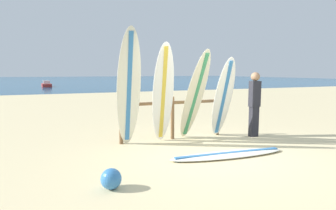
{
  "coord_description": "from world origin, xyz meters",
  "views": [
    {
      "loc": [
        -3.11,
        -4.81,
        1.68
      ],
      "look_at": [
        -0.43,
        1.82,
        0.83
      ],
      "focal_mm": 29.83,
      "sensor_mm": 36.0,
      "label": 1
    }
  ],
  "objects_px": {
    "surfboard_leaning_center_left": "(195,96)",
    "surfboard_leaning_center": "(223,99)",
    "surfboard_leaning_far_left": "(129,89)",
    "beachgoer_standing": "(254,101)",
    "surfboard_rack": "(172,112)",
    "surfboard_leaning_left": "(163,94)",
    "beach_ball": "(111,179)",
    "surfboard_lying_on_sand": "(228,154)",
    "small_boat_offshore": "(47,85)"
  },
  "relations": [
    {
      "from": "surfboard_rack",
      "to": "beach_ball",
      "type": "height_order",
      "value": "surfboard_rack"
    },
    {
      "from": "surfboard_lying_on_sand",
      "to": "beach_ball",
      "type": "relative_size",
      "value": 8.31
    },
    {
      "from": "surfboard_rack",
      "to": "surfboard_leaning_far_left",
      "type": "bearing_deg",
      "value": -164.45
    },
    {
      "from": "beachgoer_standing",
      "to": "surfboard_leaning_far_left",
      "type": "bearing_deg",
      "value": 176.38
    },
    {
      "from": "surfboard_leaning_center",
      "to": "small_boat_offshore",
      "type": "xyz_separation_m",
      "value": [
        -4.79,
        28.16,
        -0.76
      ]
    },
    {
      "from": "surfboard_lying_on_sand",
      "to": "small_boat_offshore",
      "type": "relative_size",
      "value": 0.93
    },
    {
      "from": "surfboard_leaning_far_left",
      "to": "beachgoer_standing",
      "type": "relative_size",
      "value": 1.57
    },
    {
      "from": "surfboard_leaning_left",
      "to": "surfboard_leaning_center",
      "type": "bearing_deg",
      "value": -5.77
    },
    {
      "from": "surfboard_rack",
      "to": "surfboard_leaning_far_left",
      "type": "relative_size",
      "value": 1.03
    },
    {
      "from": "surfboard_leaning_left",
      "to": "beach_ball",
      "type": "relative_size",
      "value": 7.75
    },
    {
      "from": "beachgoer_standing",
      "to": "surfboard_leaning_center",
      "type": "bearing_deg",
      "value": 174.41
    },
    {
      "from": "surfboard_leaning_center_left",
      "to": "surfboard_leaning_center",
      "type": "bearing_deg",
      "value": -6.16
    },
    {
      "from": "surfboard_lying_on_sand",
      "to": "surfboard_rack",
      "type": "bearing_deg",
      "value": 105.39
    },
    {
      "from": "surfboard_leaning_left",
      "to": "beachgoer_standing",
      "type": "bearing_deg",
      "value": -5.71
    },
    {
      "from": "surfboard_leaning_left",
      "to": "surfboard_lying_on_sand",
      "type": "xyz_separation_m",
      "value": [
        0.85,
        -1.46,
        -1.14
      ]
    },
    {
      "from": "small_boat_offshore",
      "to": "surfboard_rack",
      "type": "bearing_deg",
      "value": -82.57
    },
    {
      "from": "surfboard_lying_on_sand",
      "to": "beach_ball",
      "type": "distance_m",
      "value": 2.58
    },
    {
      "from": "surfboard_leaning_far_left",
      "to": "surfboard_rack",
      "type": "bearing_deg",
      "value": 15.55
    },
    {
      "from": "surfboard_rack",
      "to": "beachgoer_standing",
      "type": "bearing_deg",
      "value": -14.5
    },
    {
      "from": "surfboard_rack",
      "to": "surfboard_leaning_left",
      "type": "height_order",
      "value": "surfboard_leaning_left"
    },
    {
      "from": "surfboard_lying_on_sand",
      "to": "beachgoer_standing",
      "type": "bearing_deg",
      "value": 37.42
    },
    {
      "from": "surfboard_leaning_center_left",
      "to": "surfboard_leaning_center",
      "type": "xyz_separation_m",
      "value": [
        0.74,
        -0.08,
        -0.09
      ]
    },
    {
      "from": "beach_ball",
      "to": "surfboard_lying_on_sand",
      "type": "bearing_deg",
      "value": 15.93
    },
    {
      "from": "surfboard_rack",
      "to": "surfboard_lying_on_sand",
      "type": "bearing_deg",
      "value": -74.61
    },
    {
      "from": "surfboard_lying_on_sand",
      "to": "beach_ball",
      "type": "xyz_separation_m",
      "value": [
        -2.48,
        -0.71,
        0.12
      ]
    },
    {
      "from": "surfboard_leaning_far_left",
      "to": "surfboard_leaning_left",
      "type": "xyz_separation_m",
      "value": [
        0.82,
        0.04,
        -0.14
      ]
    },
    {
      "from": "surfboard_leaning_center",
      "to": "surfboard_lying_on_sand",
      "type": "bearing_deg",
      "value": -117.93
    },
    {
      "from": "surfboard_leaning_center_left",
      "to": "beachgoer_standing",
      "type": "distance_m",
      "value": 1.66
    },
    {
      "from": "surfboard_leaning_center",
      "to": "beach_ball",
      "type": "distance_m",
      "value": 3.85
    },
    {
      "from": "surfboard_leaning_center_left",
      "to": "surfboard_lying_on_sand",
      "type": "bearing_deg",
      "value": -87.77
    },
    {
      "from": "surfboard_rack",
      "to": "beach_ball",
      "type": "relative_size",
      "value": 8.95
    },
    {
      "from": "surfboard_leaning_center_left",
      "to": "beachgoer_standing",
      "type": "relative_size",
      "value": 1.32
    },
    {
      "from": "surfboard_lying_on_sand",
      "to": "small_boat_offshore",
      "type": "distance_m",
      "value": 29.75
    },
    {
      "from": "surfboard_rack",
      "to": "surfboard_leaning_center",
      "type": "distance_m",
      "value": 1.3
    },
    {
      "from": "surfboard_rack",
      "to": "surfboard_leaning_center_left",
      "type": "height_order",
      "value": "surfboard_leaning_center_left"
    },
    {
      "from": "surfboard_leaning_left",
      "to": "surfboard_leaning_center",
      "type": "xyz_separation_m",
      "value": [
        1.54,
        -0.16,
        -0.15
      ]
    },
    {
      "from": "beachgoer_standing",
      "to": "surfboard_leaning_center_left",
      "type": "bearing_deg",
      "value": 174.15
    },
    {
      "from": "surfboard_leaning_left",
      "to": "beachgoer_standing",
      "type": "distance_m",
      "value": 2.46
    },
    {
      "from": "surfboard_rack",
      "to": "beachgoer_standing",
      "type": "height_order",
      "value": "beachgoer_standing"
    },
    {
      "from": "surfboard_leaning_far_left",
      "to": "small_boat_offshore",
      "type": "height_order",
      "value": "surfboard_leaning_far_left"
    },
    {
      "from": "surfboard_rack",
      "to": "beach_ball",
      "type": "xyz_separation_m",
      "value": [
        -1.99,
        -2.46,
        -0.54
      ]
    },
    {
      "from": "small_boat_offshore",
      "to": "surfboard_leaning_left",
      "type": "bearing_deg",
      "value": -83.38
    },
    {
      "from": "surfboard_leaning_center_left",
      "to": "beach_ball",
      "type": "relative_size",
      "value": 7.3
    },
    {
      "from": "surfboard_leaning_far_left",
      "to": "surfboard_leaning_center",
      "type": "relative_size",
      "value": 1.29
    },
    {
      "from": "surfboard_leaning_center_left",
      "to": "beachgoer_standing",
      "type": "bearing_deg",
      "value": -5.85
    },
    {
      "from": "beach_ball",
      "to": "surfboard_leaning_center_left",
      "type": "bearing_deg",
      "value": 40.8
    },
    {
      "from": "surfboard_rack",
      "to": "surfboard_lying_on_sand",
      "type": "relative_size",
      "value": 1.08
    },
    {
      "from": "surfboard_lying_on_sand",
      "to": "beach_ball",
      "type": "height_order",
      "value": "beach_ball"
    },
    {
      "from": "surfboard_leaning_far_left",
      "to": "surfboard_lying_on_sand",
      "type": "relative_size",
      "value": 1.05
    },
    {
      "from": "surfboard_leaning_center",
      "to": "small_boat_offshore",
      "type": "height_order",
      "value": "surfboard_leaning_center"
    }
  ]
}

